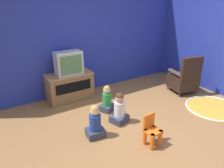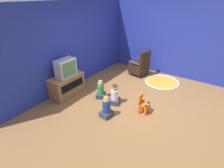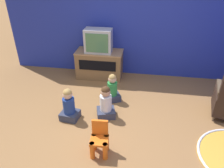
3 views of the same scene
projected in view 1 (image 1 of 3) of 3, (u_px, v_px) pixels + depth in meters
ground_plane at (153, 127)px, 4.02m from camera, size 30.00×30.00×0.00m
wall_back at (84, 39)px, 5.16m from camera, size 5.47×0.12×2.59m
tv_cabinet at (70, 86)px, 5.00m from camera, size 1.04×0.51×0.62m
television at (69, 63)px, 4.75m from camera, size 0.58×0.32×0.51m
black_armchair at (184, 79)px, 5.32m from camera, size 0.67×0.69×0.95m
yellow_kid_chair at (152, 132)px, 3.49m from camera, size 0.26×0.25×0.52m
play_mat at (214, 108)px, 4.69m from camera, size 1.17×1.17×0.04m
child_watching_left at (119, 110)px, 4.09m from camera, size 0.37×0.34×0.60m
child_watching_center at (95, 123)px, 3.67m from camera, size 0.33×0.30×0.59m
child_watching_right at (107, 100)px, 4.52m from camera, size 0.37×0.35×0.56m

